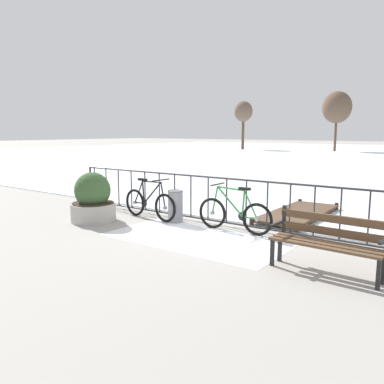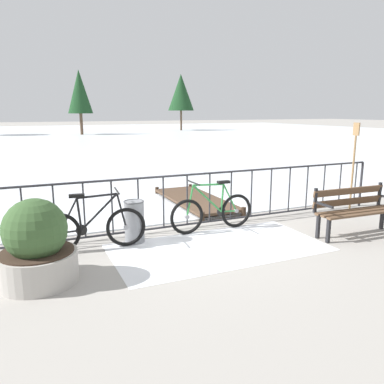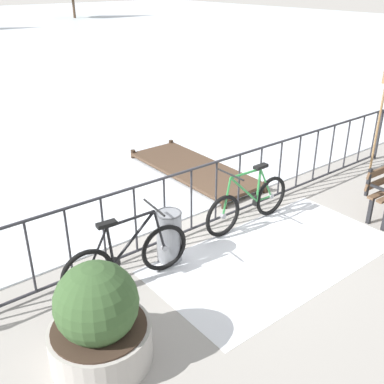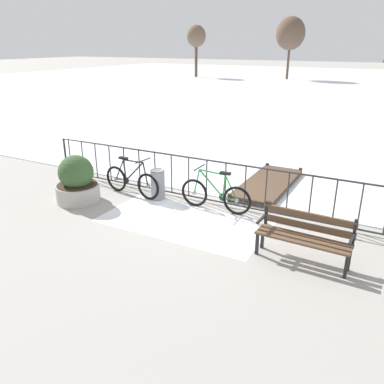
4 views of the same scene
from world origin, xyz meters
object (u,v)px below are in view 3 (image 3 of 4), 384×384
at_px(bicycle_near_railing, 248,203).
at_px(trash_bin, 169,236).
at_px(bicycle_second, 127,258).
at_px(oar_upright, 380,114).
at_px(planter_with_shrub, 99,322).

bearing_deg(bicycle_near_railing, trash_bin, -178.99).
distance_m(bicycle_near_railing, bicycle_second, 2.24).
relative_size(bicycle_near_railing, trash_bin, 2.34).
xyz_separation_m(trash_bin, oar_upright, (5.06, 0.09, 0.76)).
bearing_deg(bicycle_second, oar_upright, 1.83).
bearing_deg(bicycle_second, planter_with_shrub, -133.23).
bearing_deg(planter_with_shrub, oar_upright, 9.60).
bearing_deg(bicycle_near_railing, oar_upright, 1.01).
bearing_deg(trash_bin, bicycle_near_railing, 1.01).
bearing_deg(bicycle_second, trash_bin, 7.62).
height_order(bicycle_second, trash_bin, bicycle_second).
relative_size(trash_bin, oar_upright, 0.37).
bearing_deg(bicycle_near_railing, planter_with_shrub, -161.15).
relative_size(bicycle_second, planter_with_shrub, 1.50).
bearing_deg(oar_upright, planter_with_shrub, -170.40).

